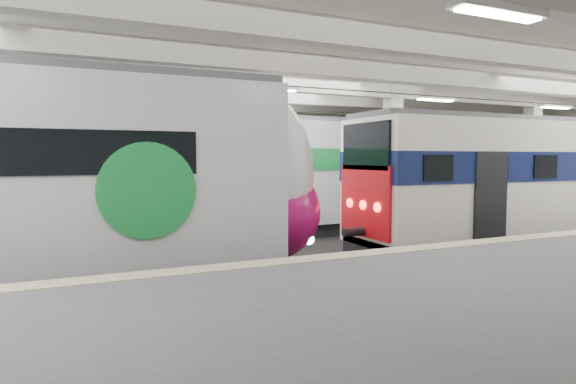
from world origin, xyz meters
name	(u,v)px	position (x,y,z in m)	size (l,w,h in m)	color
station_hall	(339,144)	(0.00, -1.74, 3.24)	(36.00, 24.00, 5.75)	black
modern_emu	(9,189)	(-6.49, 0.00, 2.32)	(14.79, 3.05, 4.72)	silver
older_rer	(526,181)	(8.05, 0.00, 2.19)	(12.53, 2.77, 4.17)	white
far_train	(169,177)	(-2.34, 5.50, 2.30)	(14.02, 3.47, 4.44)	silver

